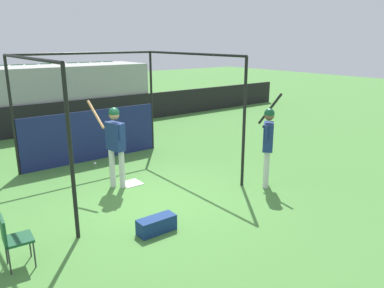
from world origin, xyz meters
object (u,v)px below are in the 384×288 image
object	(u,v)px
equipment_bag	(157,225)
baseball	(95,163)
player_waiting	(268,139)
folding_chair	(11,236)
player_batter	(115,139)

from	to	relation	value
equipment_bag	baseball	size ratio (longest dim) A/B	9.46
player_waiting	folding_chair	bearing A→B (deg)	138.13
player_batter	folding_chair	size ratio (longest dim) A/B	2.38
player_batter	player_waiting	bearing A→B (deg)	-137.36
baseball	equipment_bag	bearing A→B (deg)	-98.81
player_waiting	folding_chair	world-z (taller)	player_waiting
folding_chair	player_waiting	bearing A→B (deg)	93.15
player_batter	player_waiting	xyz separation A→B (m)	(2.79, -2.04, -0.02)
player_batter	player_waiting	world-z (taller)	player_waiting
folding_chair	equipment_bag	bearing A→B (deg)	84.33
folding_chair	equipment_bag	world-z (taller)	folding_chair
player_waiting	equipment_bag	distance (m)	3.37
player_waiting	folding_chair	distance (m)	5.50
player_waiting	equipment_bag	world-z (taller)	player_waiting
player_batter	player_waiting	distance (m)	3.46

